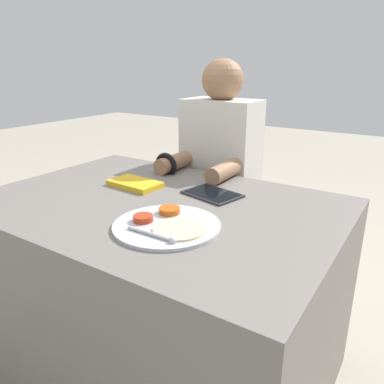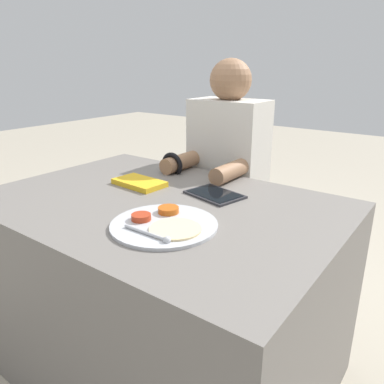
% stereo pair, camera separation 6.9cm
% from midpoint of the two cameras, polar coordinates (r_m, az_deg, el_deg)
% --- Properties ---
extents(ground_plane, '(12.00, 12.00, 0.00)m').
position_cam_midpoint_polar(ground_plane, '(1.68, -3.17, -24.59)').
color(ground_plane, '#B2A893').
extents(dining_table, '(1.23, 0.86, 0.71)m').
position_cam_midpoint_polar(dining_table, '(1.46, -3.43, -14.47)').
color(dining_table, slate).
rests_on(dining_table, ground_plane).
extents(thali_tray, '(0.32, 0.32, 0.03)m').
position_cam_midpoint_polar(thali_tray, '(1.09, -2.47, -4.93)').
color(thali_tray, '#B7BABF').
rests_on(thali_tray, dining_table).
extents(red_notebook, '(0.21, 0.13, 0.02)m').
position_cam_midpoint_polar(red_notebook, '(1.47, -6.70, 1.34)').
color(red_notebook, silver).
rests_on(red_notebook, dining_table).
extents(tablet_device, '(0.22, 0.18, 0.01)m').
position_cam_midpoint_polar(tablet_device, '(1.35, 4.92, -0.38)').
color(tablet_device, '#28282D').
rests_on(tablet_device, dining_table).
extents(person_diner, '(0.35, 0.41, 1.18)m').
position_cam_midpoint_polar(person_diner, '(1.81, 6.32, -0.49)').
color(person_diner, black).
rests_on(person_diner, ground_plane).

